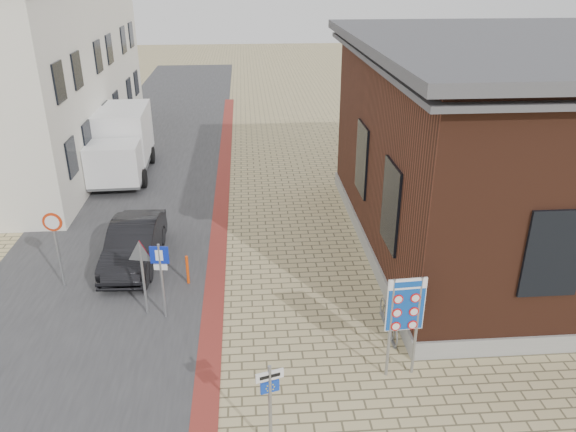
{
  "coord_description": "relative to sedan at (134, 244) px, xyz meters",
  "views": [
    {
      "loc": [
        -0.93,
        -9.81,
        8.86
      ],
      "look_at": [
        0.21,
        4.86,
        2.2
      ],
      "focal_mm": 35.0,
      "sensor_mm": 36.0,
      "label": 1
    }
  ],
  "objects": [
    {
      "name": "curb_strip",
      "position": [
        2.59,
        3.56,
        -0.67
      ],
      "size": [
        0.6,
        40.0,
        0.02
      ],
      "primitive_type": "cube",
      "color": "maroon",
      "rests_on": "ground"
    },
    {
      "name": "yield_sign",
      "position": [
        0.79,
        -2.94,
        0.98
      ],
      "size": [
        0.78,
        0.22,
        2.2
      ],
      "rotation": [
        0.0,
        0.0,
        -0.21
      ],
      "color": "gray",
      "rests_on": "ground"
    },
    {
      "name": "parking_sign",
      "position": [
        1.32,
        -3.17,
        0.82
      ],
      "size": [
        0.49,
        0.09,
        2.24
      ],
      "rotation": [
        0.0,
        0.0,
        -0.11
      ],
      "color": "gray",
      "rests_on": "ground"
    },
    {
      "name": "box_truck",
      "position": [
        -1.92,
        8.5,
        0.8
      ],
      "size": [
        2.52,
        5.59,
        2.89
      ],
      "rotation": [
        0.0,
        0.0,
        0.04
      ],
      "color": "slate",
      "rests_on": "ground"
    },
    {
      "name": "road_strip",
      "position": [
        -0.91,
        8.56,
        -0.68
      ],
      "size": [
        7.0,
        60.0,
        0.02
      ],
      "primitive_type": "cube",
      "color": "#38383A",
      "rests_on": "ground"
    },
    {
      "name": "border_sign",
      "position": [
        7.09,
        -5.94,
        1.17
      ],
      "size": [
        0.89,
        0.11,
        2.59
      ],
      "rotation": [
        0.0,
        0.0,
        0.06
      ],
      "color": "gray",
      "rests_on": "ground"
    },
    {
      "name": "brick_building",
      "position": [
        13.58,
        0.56,
        2.8
      ],
      "size": [
        13.0,
        13.0,
        6.8
      ],
      "color": "gray",
      "rests_on": "ground"
    },
    {
      "name": "essen_sign",
      "position": [
        3.96,
        -7.94,
        0.63
      ],
      "size": [
        0.54,
        0.19,
        2.04
      ],
      "rotation": [
        0.0,
        0.0,
        0.28
      ],
      "color": "gray",
      "rests_on": "ground"
    },
    {
      "name": "ground",
      "position": [
        4.59,
        -6.44,
        -0.69
      ],
      "size": [
        120.0,
        120.0,
        0.0
      ],
      "primitive_type": "plane",
      "color": "tan",
      "rests_on": "ground"
    },
    {
      "name": "sedan",
      "position": [
        0.0,
        0.0,
        0.0
      ],
      "size": [
        1.57,
        4.21,
        1.38
      ],
      "primitive_type": "imported",
      "rotation": [
        0.0,
        0.0,
        -0.03
      ],
      "color": "black",
      "rests_on": "ground"
    },
    {
      "name": "townhouse_mid",
      "position": [
        -6.4,
        11.56,
        3.88
      ],
      "size": [
        7.4,
        6.4,
        9.1
      ],
      "color": "silver",
      "rests_on": "ground"
    },
    {
      "name": "speed_sign",
      "position": [
        -1.91,
        -1.29,
        0.93
      ],
      "size": [
        0.57,
        0.07,
        2.41
      ],
      "rotation": [
        0.0,
        0.0,
        -0.07
      ],
      "color": "gray",
      "rests_on": "ground"
    },
    {
      "name": "bollard",
      "position": [
        1.79,
        -1.44,
        -0.22
      ],
      "size": [
        0.09,
        0.09,
        0.93
      ],
      "primitive_type": "cylinder",
      "rotation": [
        0.0,
        0.0,
        -0.02
      ],
      "color": "#F1490C",
      "rests_on": "ground"
    },
    {
      "name": "bike_rack",
      "position": [
        7.24,
        -4.24,
        -0.43
      ],
      "size": [
        0.08,
        1.8,
        0.6
      ],
      "color": "slate",
      "rests_on": "ground"
    },
    {
      "name": "townhouse_far",
      "position": [
        -6.4,
        17.56,
        3.48
      ],
      "size": [
        7.4,
        6.4,
        8.3
      ],
      "color": "silver",
      "rests_on": "ground"
    }
  ]
}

